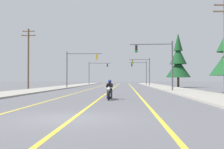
# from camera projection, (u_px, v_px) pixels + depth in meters

# --- Properties ---
(ground_plane) EXTENTS (400.00, 400.00, 0.00)m
(ground_plane) POSITION_uv_depth(u_px,v_px,m) (67.00, 118.00, 10.78)
(ground_plane) COLOR #5B5B60
(lane_stripe_center) EXTENTS (0.16, 100.00, 0.01)m
(lane_stripe_center) POSITION_uv_depth(u_px,v_px,m) (115.00, 87.00, 55.71)
(lane_stripe_center) COLOR yellow
(lane_stripe_center) RESTS_ON ground
(lane_stripe_left) EXTENTS (0.16, 100.00, 0.01)m
(lane_stripe_left) POSITION_uv_depth(u_px,v_px,m) (98.00, 87.00, 55.87)
(lane_stripe_left) COLOR yellow
(lane_stripe_left) RESTS_ON ground
(lane_stripe_right) EXTENTS (0.16, 100.00, 0.01)m
(lane_stripe_right) POSITION_uv_depth(u_px,v_px,m) (132.00, 87.00, 55.56)
(lane_stripe_right) COLOR yellow
(lane_stripe_right) RESTS_ON ground
(sidewalk_kerb_right) EXTENTS (4.40, 110.00, 0.14)m
(sidewalk_kerb_right) POSITION_uv_depth(u_px,v_px,m) (165.00, 87.00, 50.30)
(sidewalk_kerb_right) COLOR #9E998E
(sidewalk_kerb_right) RESTS_ON ground
(sidewalk_kerb_left) EXTENTS (4.40, 110.00, 0.14)m
(sidewalk_kerb_left) POSITION_uv_depth(u_px,v_px,m) (61.00, 87.00, 51.16)
(sidewalk_kerb_left) COLOR #9E998E
(sidewalk_kerb_left) RESTS_ON ground
(motorcycle_with_rider) EXTENTS (0.70, 2.19, 1.46)m
(motorcycle_with_rider) POSITION_uv_depth(u_px,v_px,m) (109.00, 92.00, 20.90)
(motorcycle_with_rider) COLOR black
(motorcycle_with_rider) RESTS_ON ground
(traffic_signal_near_right) EXTENTS (5.28, 0.51, 6.20)m
(traffic_signal_near_right) POSITION_uv_depth(u_px,v_px,m) (160.00, 58.00, 35.05)
(traffic_signal_near_right) COLOR #47474C
(traffic_signal_near_right) RESTS_ON ground
(traffic_signal_near_left) EXTENTS (6.05, 0.63, 6.20)m
(traffic_signal_near_left) POSITION_uv_depth(u_px,v_px,m) (77.00, 64.00, 48.16)
(traffic_signal_near_left) COLOR #47474C
(traffic_signal_near_left) RESTS_ON ground
(traffic_signal_mid_right) EXTENTS (4.47, 0.42, 6.20)m
(traffic_signal_mid_right) POSITION_uv_depth(u_px,v_px,m) (144.00, 68.00, 62.33)
(traffic_signal_mid_right) COLOR #47474C
(traffic_signal_mid_right) RESTS_ON ground
(traffic_signal_mid_left) EXTENTS (5.91, 0.37, 6.20)m
(traffic_signal_mid_left) POSITION_uv_depth(u_px,v_px,m) (95.00, 69.00, 76.70)
(traffic_signal_mid_left) COLOR #47474C
(traffic_signal_mid_left) RESTS_ON ground
(traffic_signal_far_right) EXTENTS (4.51, 0.45, 6.20)m
(traffic_signal_far_right) POSITION_uv_depth(u_px,v_px,m) (141.00, 69.00, 73.78)
(traffic_signal_far_right) COLOR #47474C
(traffic_signal_far_right) RESTS_ON ground
(utility_pole_left_near) EXTENTS (2.23, 0.26, 9.38)m
(utility_pole_left_near) POSITION_uv_depth(u_px,v_px,m) (28.00, 57.00, 44.18)
(utility_pole_left_near) COLOR brown
(utility_pole_left_near) RESTS_ON ground
(conifer_tree_right_verge_far) EXTENTS (4.55, 4.55, 10.02)m
(conifer_tree_right_verge_far) POSITION_uv_depth(u_px,v_px,m) (178.00, 63.00, 52.33)
(conifer_tree_right_verge_far) COLOR #423023
(conifer_tree_right_verge_far) RESTS_ON ground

